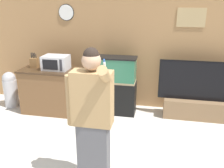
{
  "coord_description": "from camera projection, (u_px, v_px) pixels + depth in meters",
  "views": [
    {
      "loc": [
        0.4,
        -2.08,
        2.3
      ],
      "look_at": [
        -0.34,
        1.5,
        1.05
      ],
      "focal_mm": 40.0,
      "sensor_mm": 36.0,
      "label": 1
    }
  ],
  "objects": [
    {
      "name": "microwave",
      "position": [
        56.0,
        63.0,
        5.03
      ],
      "size": [
        0.5,
        0.38,
        0.28
      ],
      "color": "silver",
      "rests_on": "counter_island"
    },
    {
      "name": "trash_bin",
      "position": [
        10.0,
        89.0,
        5.52
      ],
      "size": [
        0.3,
        0.3,
        0.79
      ],
      "color": "#B7B7BC",
      "rests_on": "ground_plane"
    },
    {
      "name": "counter_island",
      "position": [
        55.0,
        91.0,
        5.24
      ],
      "size": [
        1.35,
        0.66,
        0.94
      ],
      "color": "brown",
      "rests_on": "ground_plane"
    },
    {
      "name": "person_standing",
      "position": [
        92.0,
        119.0,
        2.98
      ],
      "size": [
        0.57,
        0.43,
        1.8
      ],
      "color": "#515156",
      "rests_on": "ground_plane"
    },
    {
      "name": "aquarium_on_stand",
      "position": [
        115.0,
        85.0,
        5.14
      ],
      "size": [
        0.84,
        0.38,
        1.21
      ],
      "color": "black",
      "rests_on": "ground_plane"
    },
    {
      "name": "wall_back_paneled",
      "position": [
        143.0,
        48.0,
        5.26
      ],
      "size": [
        10.0,
        0.08,
        2.6
      ],
      "color": "#A87A4C",
      "rests_on": "ground_plane"
    },
    {
      "name": "tv_on_stand",
      "position": [
        198.0,
        102.0,
        4.99
      ],
      "size": [
        1.6,
        0.4,
        1.17
      ],
      "color": "brown",
      "rests_on": "ground_plane"
    },
    {
      "name": "knife_block",
      "position": [
        34.0,
        63.0,
        5.17
      ],
      "size": [
        0.15,
        0.11,
        0.31
      ],
      "color": "brown",
      "rests_on": "counter_island"
    }
  ]
}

